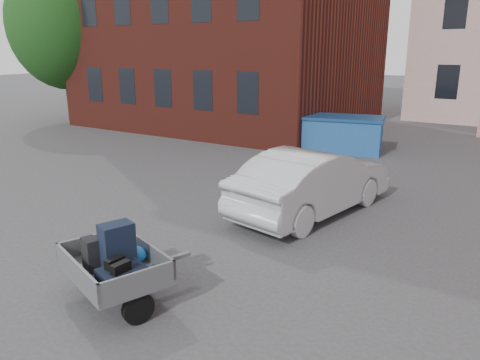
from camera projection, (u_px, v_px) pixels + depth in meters
The scene contains 6 objects.
ground at pixel (251, 259), 8.15m from camera, with size 120.00×120.00×0.00m, color #38383A.
far_building at pixel (176, 42), 35.26m from camera, with size 6.00×6.00×8.00m, color maroon.
tree at pixel (63, 13), 22.33m from camera, with size 5.28×5.28×8.30m.
trailer at pixel (113, 262), 6.64m from camera, with size 1.88×1.98×1.20m.
dumpster at pixel (339, 134), 16.55m from camera, with size 3.24×2.14×1.25m.
silver_car at pixel (313, 182), 10.27m from camera, with size 1.52×4.36×1.44m, color #BBBDC3.
Camera 1 is at (3.86, -6.40, 3.54)m, focal length 35.00 mm.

